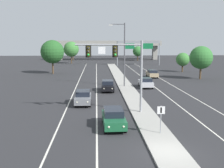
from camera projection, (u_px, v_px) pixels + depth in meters
name	position (u px, v px, depth m)	size (l,w,h in m)	color
ground_plane	(169.00, 153.00, 18.12)	(260.00, 260.00, 0.00)	#28282B
median_island	(133.00, 98.00, 35.87)	(2.40, 110.00, 0.15)	#9E9B93
lane_stripe_oncoming_center	(97.00, 89.00, 42.53)	(0.14, 100.00, 0.01)	silver
lane_stripe_receding_center	(157.00, 89.00, 43.05)	(0.14, 100.00, 0.01)	silver
edge_stripe_left	(75.00, 89.00, 42.35)	(0.14, 100.00, 0.01)	silver
edge_stripe_right	(178.00, 88.00, 43.23)	(0.14, 100.00, 0.01)	silver
overhead_signal_mast	(120.00, 61.00, 27.45)	(6.71, 0.44, 7.20)	gray
median_sign_post	(161.00, 115.00, 21.48)	(0.60, 0.10, 2.20)	gray
street_lamp_median	(123.00, 51.00, 43.82)	(2.58, 0.28, 10.00)	#4C4C51
car_oncoming_green	(114.00, 118.00, 23.60)	(1.93, 4.51, 1.58)	#195633
car_oncoming_grey	(83.00, 97.00, 32.31)	(1.82, 4.47, 1.58)	slate
car_oncoming_black	(108.00, 86.00, 40.94)	(1.88, 4.49, 1.58)	black
car_receding_silver	(146.00, 82.00, 44.10)	(1.83, 4.48, 1.58)	#B7B7BC
car_receding_tan	(152.00, 73.00, 56.41)	(1.85, 4.48, 1.58)	tan
highway_sign_gantry	(139.00, 45.00, 84.51)	(13.28, 0.42, 7.50)	gray
overpass_bridge	(108.00, 45.00, 111.60)	(42.40, 6.40, 7.65)	gray
tree_far_right_c	(201.00, 58.00, 53.48)	(4.44, 4.44, 6.42)	#4C3823
tree_far_left_c	(71.00, 49.00, 91.81)	(5.04, 5.04, 7.29)	#4C3823
tree_far_right_a	(183.00, 59.00, 66.41)	(3.21, 3.21, 4.64)	#4C3823
tree_far_left_a	(73.00, 49.00, 109.49)	(4.58, 4.58, 6.63)	#4C3823
tree_far_right_b	(138.00, 51.00, 105.59)	(3.84, 3.84, 5.55)	#4C3823
tree_far_left_b	(52.00, 52.00, 62.43)	(5.27, 5.27, 7.62)	#4C3823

